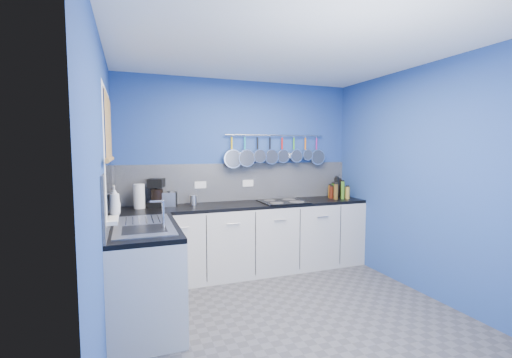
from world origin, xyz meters
TOP-DOWN VIEW (x-y plane):
  - floor at (0.00, 0.00)m, footprint 3.20×3.00m
  - ceiling at (0.00, 0.00)m, footprint 3.20×3.00m
  - wall_back at (0.00, 1.51)m, footprint 3.20×0.02m
  - wall_front at (0.00, -1.51)m, footprint 3.20×0.02m
  - wall_left at (-1.61, 0.00)m, footprint 0.02×3.00m
  - wall_right at (1.61, 0.00)m, footprint 0.02×3.00m
  - backsplash_back at (0.00, 1.49)m, footprint 3.20×0.02m
  - backsplash_left at (-1.59, 0.60)m, footprint 0.02×1.80m
  - cabinet_run_back at (0.00, 1.20)m, footprint 3.20×0.60m
  - worktop_back at (0.00, 1.20)m, footprint 3.20×0.60m
  - cabinet_run_left at (-1.30, 0.30)m, footprint 0.60×1.20m
  - worktop_left at (-1.30, 0.30)m, footprint 0.60×1.20m
  - window_frame at (-1.58, 0.30)m, footprint 0.01×1.00m
  - window_glass at (-1.57, 0.30)m, footprint 0.01×0.90m
  - bamboo_blind at (-1.56, 0.30)m, footprint 0.01×0.90m
  - window_sill at (-1.55, 0.30)m, footprint 0.10×0.98m
  - sink_unit at (-1.30, 0.30)m, footprint 0.50×0.95m
  - mixer_tap at (-1.14, 0.12)m, footprint 0.12×0.08m
  - socket_left at (-0.55, 1.48)m, footprint 0.15×0.01m
  - socket_right at (0.10, 1.48)m, footprint 0.15×0.01m
  - pot_rail at (0.50, 1.45)m, footprint 1.45×0.02m
  - soap_bottle_a at (-1.53, 0.12)m, footprint 0.10×0.10m
  - soap_bottle_b at (-1.53, 0.16)m, footprint 0.09×0.09m
  - paper_towel at (-1.31, 1.28)m, footprint 0.14×0.14m
  - coffee_maker at (-1.11, 1.33)m, footprint 0.25×0.26m
  - toaster at (-1.02, 1.33)m, footprint 0.28×0.19m
  - canister at (-0.67, 1.31)m, footprint 0.10×0.10m
  - hob at (0.47, 1.14)m, footprint 0.58×0.51m
  - pan_0 at (-0.13, 1.44)m, footprint 0.25×0.10m
  - pan_1 at (0.05, 1.44)m, footprint 0.23×0.11m
  - pan_2 at (0.23, 1.44)m, footprint 0.18×0.12m
  - pan_3 at (0.41, 1.44)m, footprint 0.21×0.09m
  - pan_4 at (0.59, 1.44)m, footprint 0.19×0.07m
  - pan_5 at (0.77, 1.44)m, footprint 0.18×0.12m
  - pan_6 at (0.95, 1.44)m, footprint 0.16×0.10m
  - pan_7 at (1.14, 1.44)m, footprint 0.22×0.07m
  - condiment_0 at (1.45, 1.32)m, footprint 0.06×0.06m
  - condiment_1 at (1.35, 1.32)m, footprint 0.07×0.07m
  - condiment_2 at (1.29, 1.31)m, footprint 0.05×0.05m
  - condiment_3 at (1.47, 1.24)m, footprint 0.07×0.07m
  - condiment_4 at (1.35, 1.23)m, footprint 0.07×0.07m
  - condiment_5 at (1.26, 1.22)m, footprint 0.06×0.06m
  - condiment_6 at (1.44, 1.11)m, footprint 0.06×0.06m
  - condiment_7 at (1.37, 1.11)m, footprint 0.05×0.05m
  - condiment_8 at (1.26, 1.12)m, footprint 0.06×0.06m

SIDE VIEW (x-z plane):
  - floor at x=0.00m, z-range -0.02..0.00m
  - cabinet_run_back at x=0.00m, z-range 0.00..0.86m
  - cabinet_run_left at x=-1.30m, z-range 0.00..0.86m
  - worktop_back at x=0.00m, z-range 0.86..0.90m
  - worktop_left at x=-1.30m, z-range 0.86..0.90m
  - sink_unit at x=-1.30m, z-range 0.90..0.91m
  - hob at x=0.47m, z-range 0.90..0.91m
  - canister at x=-0.67m, z-range 0.90..1.02m
  - condiment_3 at x=1.47m, z-range 0.90..1.05m
  - condiment_6 at x=1.44m, z-range 0.90..1.07m
  - condiment_5 at x=1.26m, z-range 0.90..1.07m
  - toaster at x=-1.02m, z-range 0.90..1.07m
  - condiment_2 at x=1.29m, z-range 0.90..1.07m
  - condiment_1 at x=1.35m, z-range 0.90..1.10m
  - condiment_8 at x=1.26m, z-range 0.90..1.11m
  - condiment_7 at x=1.37m, z-range 0.90..1.14m
  - condiment_0 at x=1.45m, z-range 0.90..1.16m
  - mixer_tap at x=-1.14m, z-range 0.90..1.16m
  - window_sill at x=-1.55m, z-range 1.02..1.05m
  - paper_towel at x=-1.31m, z-range 0.90..1.19m
  - condiment_4 at x=1.35m, z-range 0.90..1.19m
  - coffee_maker at x=-1.11m, z-range 0.90..1.24m
  - socket_left at x=-0.55m, z-range 1.09..1.18m
  - socket_right at x=0.10m, z-range 1.09..1.18m
  - soap_bottle_b at x=-1.53m, z-range 1.05..1.22m
  - backsplash_back at x=0.00m, z-range 0.90..1.40m
  - backsplash_left at x=-1.59m, z-range 0.90..1.40m
  - soap_bottle_a at x=-1.53m, z-range 1.05..1.29m
  - wall_back at x=0.00m, z-range 0.00..2.50m
  - wall_front at x=0.00m, z-range 0.00..2.50m
  - wall_left at x=-1.61m, z-range 0.00..2.50m
  - wall_right at x=1.61m, z-range 0.00..2.50m
  - window_glass at x=-1.57m, z-range 1.05..2.05m
  - window_frame at x=-1.58m, z-range 1.00..2.10m
  - pan_0 at x=-0.13m, z-range 1.34..1.78m
  - pan_1 at x=0.05m, z-range 1.36..1.78m
  - pan_7 at x=1.14m, z-range 1.37..1.78m
  - pan_3 at x=0.41m, z-range 1.38..1.78m
  - pan_4 at x=0.59m, z-range 1.40..1.78m
  - pan_2 at x=0.23m, z-range 1.41..1.78m
  - pan_5 at x=0.77m, z-range 1.41..1.78m
  - pan_6 at x=0.95m, z-range 1.43..1.78m
  - bamboo_blind at x=-1.56m, z-range 1.50..2.05m
  - pot_rail at x=0.50m, z-range 1.77..1.79m
  - ceiling at x=0.00m, z-range 2.50..2.52m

